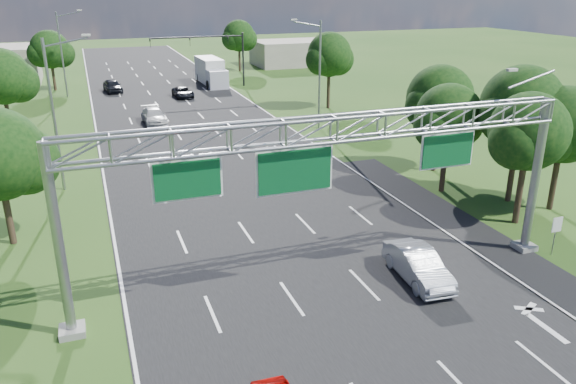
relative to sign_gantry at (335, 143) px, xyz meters
name	(u,v)px	position (x,y,z in m)	size (l,w,h in m)	color
ground	(229,171)	(-0.33, 18.00, -6.89)	(220.00, 220.00, 0.00)	#244A16
road	(229,171)	(-0.33, 18.00, -6.89)	(18.00, 180.00, 0.02)	black
road_flare	(479,237)	(9.87, 2.00, -6.89)	(3.00, 30.00, 0.02)	black
sign_gantry	(335,143)	(0.00, 0.00, 0.00)	(23.50, 1.00, 9.56)	gray
regulatory_sign	(556,228)	(12.07, -1.02, -5.38)	(0.60, 0.08, 2.10)	gray
traffic_signal	(217,48)	(7.15, 53.00, -1.72)	(12.21, 0.24, 7.00)	black
streetlight_l_near	(56,108)	(-11.63, 18.00, -1.31)	(2.97, 0.22, 10.16)	gray
streetlight_l_far	(63,50)	(-11.63, 53.00, -1.31)	(2.97, 0.22, 10.16)	gray
streetlight_r_mid	(318,70)	(10.97, 28.00, -1.31)	(2.97, 0.22, 10.16)	gray
tree_cluster_right	(497,117)	(14.47, 7.19, -1.58)	(9.91, 14.60, 8.68)	#2D2116
tree_verge_lb	(3,79)	(-16.25, 33.04, -1.48)	(5.76, 4.80, 8.06)	#2D2116
tree_verge_lc	(51,51)	(-13.25, 58.04, -1.92)	(5.76, 4.80, 7.62)	#2D2116
tree_verge_rd	(330,57)	(15.75, 36.04, -1.26)	(5.76, 4.80, 8.28)	#2D2116
tree_verge_re	(239,37)	(13.75, 66.04, -1.70)	(5.76, 4.80, 7.84)	#2D2116
building_right	(291,53)	(23.67, 70.00, -4.89)	(12.00, 9.00, 4.00)	#A19687
silver_sedan	(418,265)	(4.07, -0.89, -6.13)	(1.61, 4.61, 1.52)	#B3B8BF
car_queue_a	(154,116)	(-3.57, 35.18, -6.15)	(2.09, 5.13, 1.49)	#BDBDBD
car_queue_b	(183,92)	(1.48, 47.66, -6.27)	(2.07, 4.48, 1.25)	black
car_queue_c	(113,86)	(-6.35, 54.28, -6.09)	(1.88, 4.68, 1.60)	black
box_truck	(211,72)	(6.84, 55.80, -5.24)	(2.87, 9.17, 3.45)	silver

